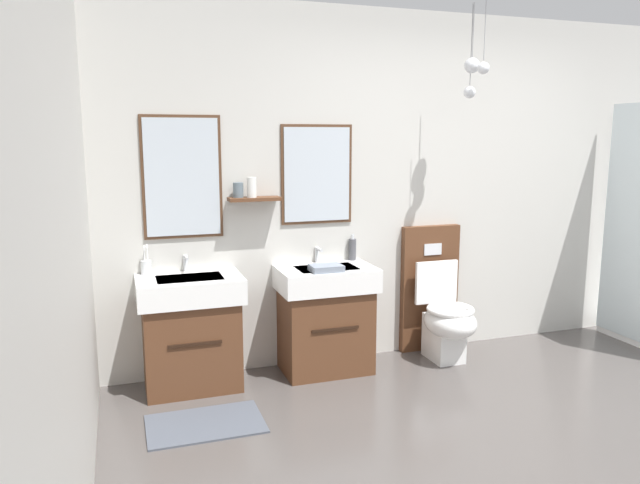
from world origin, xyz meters
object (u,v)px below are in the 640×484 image
at_px(toilet, 439,309).
at_px(toothbrush_cup, 146,267).
at_px(vanity_sink_left, 191,330).
at_px(soap_dispenser, 352,249).
at_px(folded_hand_towel, 326,268).
at_px(vanity_sink_right, 325,316).

height_order(toilet, toothbrush_cup, toilet).
distance_m(vanity_sink_left, toilet, 1.89).
bearing_deg(soap_dispenser, folded_hand_towel, -136.01).
relative_size(soap_dispenser, folded_hand_towel, 0.89).
xyz_separation_m(toilet, toothbrush_cup, (-2.15, 0.16, 0.45)).
distance_m(toilet, toothbrush_cup, 2.20).
bearing_deg(folded_hand_towel, vanity_sink_right, 73.56).
bearing_deg(soap_dispenser, vanity_sink_right, -148.61).
xyz_separation_m(vanity_sink_left, vanity_sink_right, (0.95, 0.00, 0.00)).
bearing_deg(folded_hand_towel, vanity_sink_left, 171.57).
xyz_separation_m(vanity_sink_right, toilet, (0.93, -0.00, -0.03)).
bearing_deg(toothbrush_cup, vanity_sink_right, -7.32).
bearing_deg(soap_dispenser, toothbrush_cup, -179.61).
bearing_deg(soap_dispenser, vanity_sink_left, -172.27).
bearing_deg(vanity_sink_right, toilet, -0.27).
bearing_deg(toothbrush_cup, toilet, -4.28).
relative_size(vanity_sink_right, toilet, 0.77).
relative_size(vanity_sink_left, vanity_sink_right, 1.00).
distance_m(vanity_sink_right, folded_hand_towel, 0.41).
xyz_separation_m(vanity_sink_left, toothbrush_cup, (-0.26, 0.16, 0.42)).
xyz_separation_m(vanity_sink_left, toilet, (1.89, -0.00, -0.03)).
bearing_deg(soap_dispenser, toilet, -14.56).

